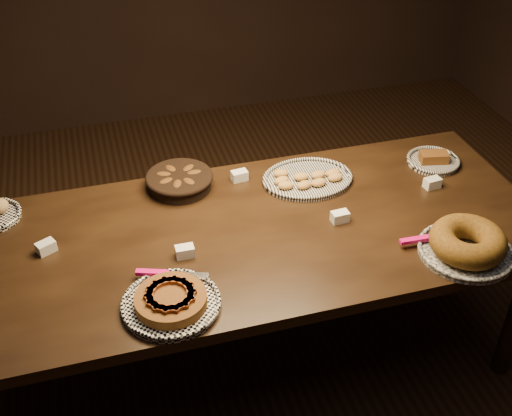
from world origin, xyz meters
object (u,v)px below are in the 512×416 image
object	(u,v)px
bundt_cake_plate	(467,244)
madeleine_platter	(307,179)
apple_tart_plate	(171,301)
buffet_table	(250,245)

from	to	relation	value
bundt_cake_plate	madeleine_platter	bearing A→B (deg)	117.84
apple_tart_plate	bundt_cake_plate	distance (m)	1.13
buffet_table	bundt_cake_plate	world-z (taller)	bundt_cake_plate
buffet_table	apple_tart_plate	bearing A→B (deg)	-138.56
apple_tart_plate	madeleine_platter	bearing A→B (deg)	22.14
buffet_table	bundt_cake_plate	bearing A→B (deg)	-25.91
buffet_table	bundt_cake_plate	size ratio (longest dim) A/B	5.89
apple_tart_plate	madeleine_platter	distance (m)	0.94
buffet_table	apple_tart_plate	size ratio (longest dim) A/B	6.59
madeleine_platter	buffet_table	bearing A→B (deg)	-152.53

